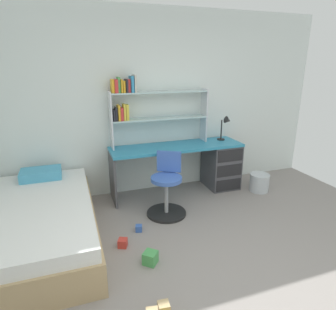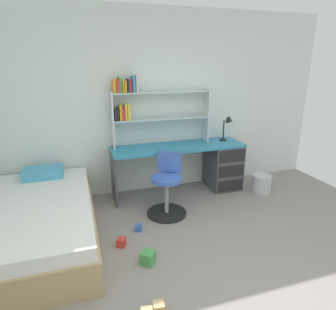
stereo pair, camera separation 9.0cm
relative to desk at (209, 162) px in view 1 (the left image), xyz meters
name	(u,v)px [view 1 (the left image)]	position (x,y,z in m)	size (l,w,h in m)	color
ground_plane	(238,298)	(-0.79, -2.15, -0.44)	(5.46, 5.90, 0.02)	gray
room_shell	(75,126)	(-1.96, -0.96, 0.91)	(5.46, 5.90, 2.67)	silver
desk	(209,162)	(0.00, 0.00, 0.00)	(1.97, 0.55, 0.75)	teal
bookshelf_hutch	(145,104)	(-0.97, 0.16, 0.93)	(1.44, 0.22, 1.01)	silver
desk_lamp	(226,124)	(0.30, 0.05, 0.58)	(0.20, 0.17, 0.38)	black
swivel_chair	(167,190)	(-0.89, -0.57, -0.10)	(0.52, 0.52, 0.82)	black
bed_platform	(40,224)	(-2.42, -0.75, -0.19)	(1.16, 2.07, 0.60)	tan
waste_bin	(259,182)	(0.70, -0.37, -0.29)	(0.30, 0.30, 0.27)	silver
toy_block_natural_0	(164,308)	(-1.45, -2.10, -0.38)	(0.09, 0.09, 0.09)	tan
toy_block_blue_1	(139,228)	(-1.35, -0.88, -0.39)	(0.08, 0.08, 0.08)	#3860B7
toy_block_red_3	(123,243)	(-1.59, -1.12, -0.38)	(0.09, 0.09, 0.09)	red
toy_block_green_4	(150,258)	(-1.38, -1.48, -0.36)	(0.13, 0.13, 0.13)	#479E51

